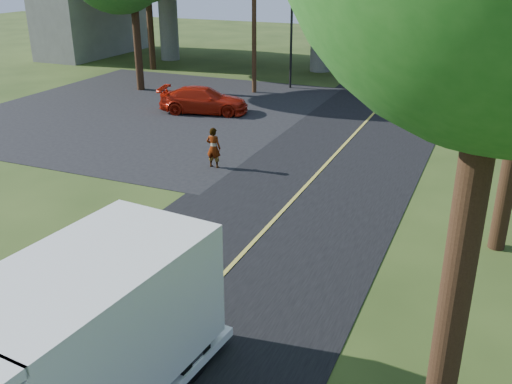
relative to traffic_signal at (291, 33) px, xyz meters
The scene contains 9 objects.
road 17.38m from the traffic_signal, 69.44° to the right, with size 7.00×90.00×0.02m, color black.
parking_lot 9.96m from the traffic_signal, 122.01° to the right, with size 16.00×18.00×0.01m, color black.
lane_line 17.38m from the traffic_signal, 69.44° to the right, with size 0.12×90.00×0.01m, color gold.
overpass 8.59m from the traffic_signal, 45.00° to the left, with size 54.00×10.00×7.30m.
traffic_signal is the anchor object (origin of this frame).
utility_pole 2.86m from the traffic_signal, 126.87° to the right, with size 1.60×0.26×9.00m.
step_van 27.57m from the traffic_signal, 77.69° to the right, with size 3.10×6.97×2.84m.
red_sedan 7.97m from the traffic_signal, 105.26° to the right, with size 1.81×4.46×1.29m, color #AD1B0A.
pedestrian 14.72m from the traffic_signal, 81.28° to the right, with size 0.57×0.37×1.55m, color gray.
Camera 1 is at (5.62, -6.28, 7.36)m, focal length 40.00 mm.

